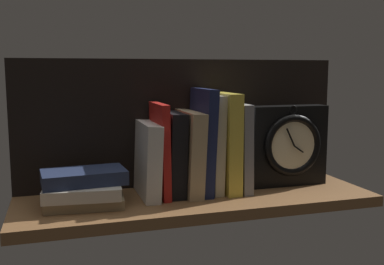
{
  "coord_description": "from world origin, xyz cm",
  "views": [
    {
      "loc": [
        -31.14,
        -97.34,
        29.22
      ],
      "look_at": [
        -0.33,
        3.58,
        14.6
      ],
      "focal_mm": 41.95,
      "sensor_mm": 36.0,
      "label": 1
    }
  ],
  "objects": [
    {
      "name": "book_stack_side",
      "position": [
        -25.98,
        0.34,
        3.86
      ],
      "size": [
        18.42,
        14.11,
        7.79
      ],
      "color": "#9E8966",
      "rests_on": "ground_plane"
    },
    {
      "name": "back_panel",
      "position": [
        0.0,
        12.21,
        16.02
      ],
      "size": [
        83.38,
        1.2,
        32.04
      ],
      "primitive_type": "cube",
      "color": "black",
      "rests_on": "ground_plane"
    },
    {
      "name": "book_white_catcher",
      "position": [
        -11.1,
        3.58,
        8.62
      ],
      "size": [
        4.2,
        16.07,
        17.38
      ],
      "primitive_type": "cube",
      "rotation": [
        0.0,
        0.04,
        0.0
      ],
      "color": "silver",
      "rests_on": "ground_plane"
    },
    {
      "name": "book_yellow_seinlanguage",
      "position": [
        8.02,
        3.58,
        11.94
      ],
      "size": [
        3.54,
        15.17,
        23.9
      ],
      "primitive_type": "cube",
      "rotation": [
        0.0,
        0.0,
        0.0
      ],
      "color": "gold",
      "rests_on": "ground_plane"
    },
    {
      "name": "book_black_skeptic",
      "position": [
        -5.1,
        3.58,
        9.76
      ],
      "size": [
        4.41,
        12.83,
        19.64
      ],
      "primitive_type": "cube",
      "rotation": [
        0.0,
        0.03,
        0.0
      ],
      "color": "black",
      "rests_on": "ground_plane"
    },
    {
      "name": "framed_clock",
      "position": [
        25.12,
        3.1,
        10.31
      ],
      "size": [
        20.4,
        6.43,
        20.73
      ],
      "color": "black",
      "rests_on": "ground_plane"
    },
    {
      "name": "book_tan_shortstories",
      "position": [
        -1.11,
        3.58,
        9.81
      ],
      "size": [
        4.48,
        15.99,
        19.78
      ],
      "primitive_type": "cube",
      "rotation": [
        0.0,
        0.05,
        0.0
      ],
      "color": "tan",
      "rests_on": "ground_plane"
    },
    {
      "name": "book_red_requiem",
      "position": [
        -8.19,
        3.58,
        10.87
      ],
      "size": [
        2.06,
        14.38,
        21.75
      ],
      "primitive_type": "cube",
      "rotation": [
        0.0,
        -0.01,
        0.0
      ],
      "color": "red",
      "rests_on": "ground_plane"
    },
    {
      "name": "book_navy_bierce",
      "position": [
        2.17,
        3.58,
        12.49
      ],
      "size": [
        3.57,
        14.79,
        25.06
      ],
      "primitive_type": "cube",
      "rotation": [
        0.0,
        0.05,
        0.0
      ],
      "color": "#192147",
      "rests_on": "ground_plane"
    },
    {
      "name": "book_cream_twain",
      "position": [
        4.84,
        3.58,
        11.72
      ],
      "size": [
        2.91,
        12.54,
        23.49
      ],
      "primitive_type": "cube",
      "rotation": [
        0.0,
        0.02,
        0.0
      ],
      "color": "beige",
      "rests_on": "ground_plane"
    },
    {
      "name": "ground_plane",
      "position": [
        0.0,
        0.0,
        -1.25
      ],
      "size": [
        83.38,
        25.63,
        2.5
      ],
      "primitive_type": "cube",
      "color": "brown"
    },
    {
      "name": "book_gray_chess",
      "position": [
        11.23,
        3.58,
        10.67
      ],
      "size": [
        2.72,
        15.05,
        21.38
      ],
      "primitive_type": "cube",
      "rotation": [
        0.0,
        -0.02,
        0.0
      ],
      "color": "gray",
      "rests_on": "ground_plane"
    }
  ]
}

